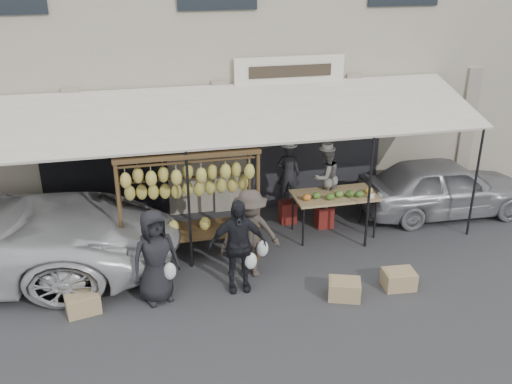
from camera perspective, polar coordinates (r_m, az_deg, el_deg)
ground_plane at (r=10.11m, az=0.13°, el=-10.03°), size 90.00×90.00×0.00m
shophouse at (r=14.97m, az=-5.77°, el=15.84°), size 24.00×6.15×7.30m
awning at (r=11.09m, az=-2.53°, el=7.67°), size 10.00×2.35×2.92m
banana_rack at (r=10.53m, az=-6.85°, el=0.92°), size 2.60×0.90×2.24m
produce_table at (r=11.75m, az=7.95°, el=-0.42°), size 1.70×0.90×1.04m
vendor_left at (r=12.11m, az=3.27°, el=1.85°), size 0.56×0.45×1.32m
vendor_right at (r=11.98m, az=7.01°, el=1.48°), size 0.77×0.68×1.31m
customer_left at (r=9.65m, az=-10.06°, el=-6.37°), size 0.94×0.76×1.66m
customer_mid at (r=9.80m, az=-1.86°, el=-5.37°), size 1.02×0.47×1.70m
customer_right at (r=10.19m, az=-0.62°, el=-4.23°), size 1.11×0.67×1.69m
stool_left at (r=12.46m, az=3.18°, el=-1.99°), size 0.40×0.40×0.48m
stool_right at (r=12.34m, az=6.81°, el=-2.39°), size 0.38×0.38×0.48m
crate_near_a at (r=10.01m, az=8.83°, el=-9.57°), size 0.65×0.57×0.32m
crate_near_b at (r=10.47m, az=14.09°, el=-8.46°), size 0.57×0.45×0.33m
crate_far at (r=9.97m, az=-16.94°, el=-10.60°), size 0.61×0.52×0.32m
sedan at (r=13.37m, az=18.29°, el=0.53°), size 3.86×1.66×1.30m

